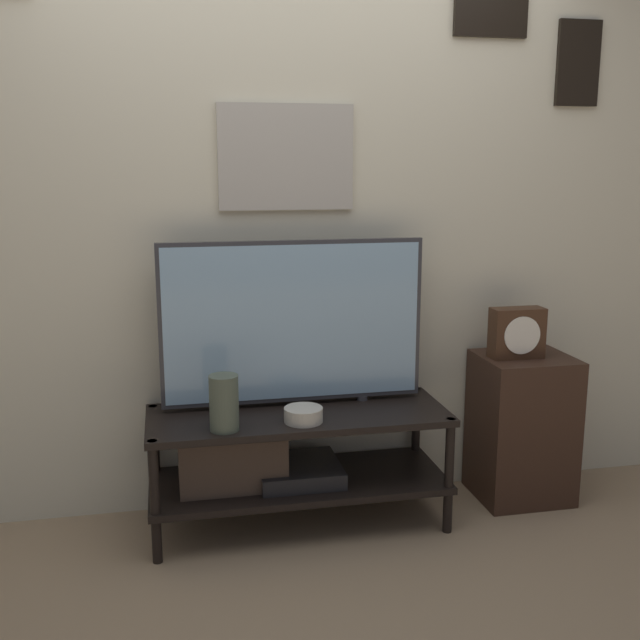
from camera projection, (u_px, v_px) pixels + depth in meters
name	position (u px, v px, depth m)	size (l,w,h in m)	color
ground_plane	(311.00, 554.00, 3.06)	(12.00, 12.00, 0.00)	#997F60
wall_back	(286.00, 211.00, 3.34)	(6.40, 0.08, 2.70)	beige
media_console	(275.00, 456.00, 3.24)	(1.29, 0.49, 0.52)	black
television	(293.00, 322.00, 3.25)	(1.15, 0.05, 0.73)	#333338
vase_tall_ceramic	(224.00, 403.00, 2.99)	(0.12, 0.12, 0.23)	#4C5647
vase_wide_bowl	(303.00, 415.00, 3.10)	(0.16, 0.16, 0.06)	beige
candle_jar	(363.00, 384.00, 3.47)	(0.08, 0.08, 0.09)	beige
side_table	(522.00, 427.00, 3.53)	(0.42, 0.38, 0.69)	#382319
mantel_clock	(517.00, 333.00, 3.42)	(0.24, 0.11, 0.23)	#422819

